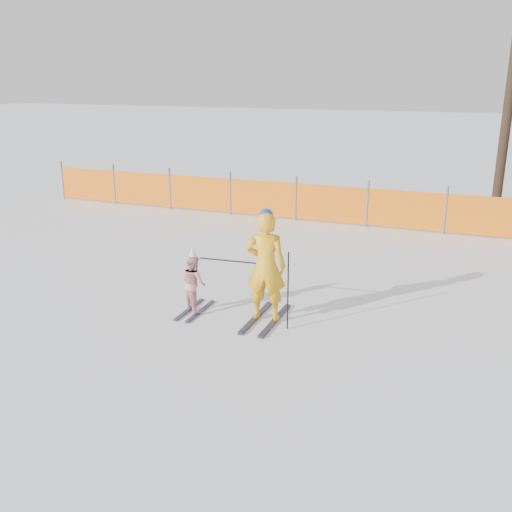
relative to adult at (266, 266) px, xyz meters
The scene contains 5 objects.
ground 1.02m from the adult, 145.97° to the right, with size 120.00×120.00×0.00m, color white.
adult is the anchor object (origin of this frame).
child 1.35m from the adult, behind, with size 0.61×1.01×1.17m.
ski_poles 0.21m from the adult, 102.66° to the right, with size 1.61×0.21×1.30m.
safety_fence 7.20m from the adult, 109.86° to the left, with size 14.38×0.06×1.25m.
Camera 1 is at (3.32, -8.03, 3.91)m, focal length 40.00 mm.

